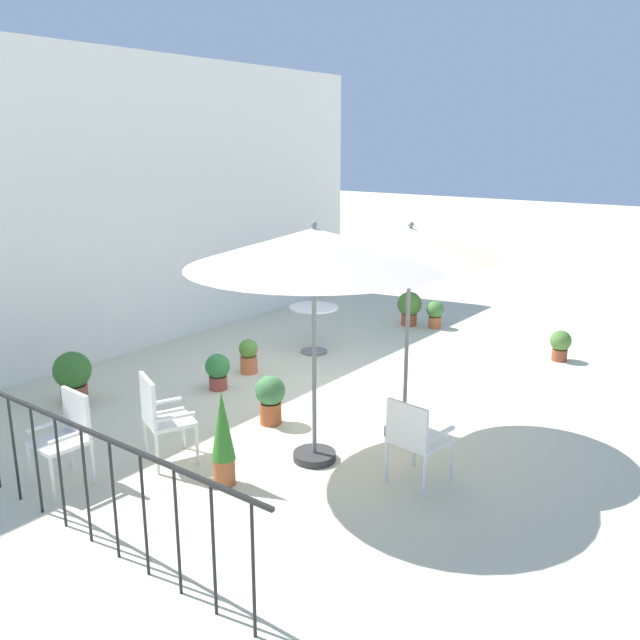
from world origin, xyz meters
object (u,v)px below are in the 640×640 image
(potted_plant_4, at_px, (223,437))
(potted_plant_7, at_px, (435,313))
(patio_chair_1, at_px, (161,414))
(potted_plant_1, at_px, (73,375))
(potted_plant_3, at_px, (249,355))
(cafe_table_0, at_px, (314,321))
(patio_umbrella_0, at_px, (410,246))
(potted_plant_5, at_px, (561,344))
(potted_plant_6, at_px, (218,370))
(potted_plant_2, at_px, (270,397))
(patio_chair_0, at_px, (66,432))
(patio_umbrella_1, at_px, (314,249))
(potted_plant_0, at_px, (409,306))
(patio_chair_2, at_px, (415,436))

(potted_plant_4, bearing_deg, potted_plant_7, 9.53)
(patio_chair_1, distance_m, potted_plant_1, 2.17)
(potted_plant_3, bearing_deg, cafe_table_0, -6.58)
(patio_umbrella_0, xyz_separation_m, potted_plant_7, (4.19, 1.84, -1.85))
(potted_plant_4, distance_m, potted_plant_5, 5.82)
(potted_plant_1, distance_m, potted_plant_6, 1.79)
(potted_plant_7, bearing_deg, potted_plant_1, 161.92)
(cafe_table_0, xyz_separation_m, potted_plant_1, (-3.44, 1.10, -0.14))
(potted_plant_5, xyz_separation_m, potted_plant_6, (-3.91, 3.18, 0.01))
(potted_plant_2, distance_m, potted_plant_5, 4.73)
(cafe_table_0, distance_m, patio_chair_1, 3.97)
(potted_plant_3, height_order, potted_plant_7, potted_plant_3)
(patio_chair_0, bearing_deg, potted_plant_3, 13.32)
(patio_umbrella_1, bearing_deg, cafe_table_0, 37.85)
(patio_chair_0, bearing_deg, potted_plant_4, -54.73)
(potted_plant_3, xyz_separation_m, potted_plant_4, (-2.47, -2.00, 0.23))
(patio_umbrella_0, relative_size, potted_plant_3, 4.83)
(potted_plant_2, xyz_separation_m, potted_plant_4, (-1.34, -0.59, 0.16))
(cafe_table_0, relative_size, potted_plant_0, 1.25)
(patio_umbrella_0, xyz_separation_m, potted_plant_3, (0.49, 2.80, -1.86))
(patio_chair_2, xyz_separation_m, potted_plant_2, (0.25, 2.02, -0.17))
(patio_umbrella_1, distance_m, potted_plant_3, 3.41)
(patio_chair_0, distance_m, potted_plant_7, 7.03)
(patio_chair_0, height_order, potted_plant_6, patio_chair_0)
(potted_plant_4, xyz_separation_m, potted_plant_5, (5.67, -1.30, -0.23))
(patio_umbrella_0, bearing_deg, potted_plant_6, 94.79)
(patio_umbrella_1, distance_m, potted_plant_4, 1.96)
(patio_chair_0, xyz_separation_m, patio_chair_2, (1.95, -2.64, -0.01))
(potted_plant_0, xyz_separation_m, potted_plant_6, (-4.29, 0.40, -0.08))
(cafe_table_0, height_order, potted_plant_6, cafe_table_0)
(potted_plant_2, height_order, potted_plant_3, potted_plant_2)
(potted_plant_0, height_order, potted_plant_7, potted_plant_0)
(potted_plant_2, relative_size, potted_plant_5, 1.25)
(potted_plant_3, bearing_deg, potted_plant_4, -141.07)
(potted_plant_6, bearing_deg, potted_plant_2, -108.00)
(patio_chair_1, xyz_separation_m, potted_plant_2, (1.40, -0.22, -0.21))
(patio_umbrella_1, height_order, potted_plant_1, patio_umbrella_1)
(patio_umbrella_1, distance_m, potted_plant_0, 5.75)
(potted_plant_1, height_order, potted_plant_7, potted_plant_1)
(potted_plant_1, xyz_separation_m, potted_plant_7, (5.84, -1.91, -0.10))
(patio_chair_0, distance_m, potted_plant_6, 2.71)
(patio_umbrella_0, distance_m, potted_plant_2, 2.36)
(patio_umbrella_1, xyz_separation_m, potted_plant_6, (0.84, 2.25, -1.91))
(patio_umbrella_0, relative_size, potted_plant_7, 4.95)
(patio_chair_0, distance_m, potted_plant_3, 3.43)
(potted_plant_5, relative_size, potted_plant_7, 0.97)
(cafe_table_0, xyz_separation_m, patio_chair_0, (-4.63, -0.64, 0.00))
(patio_chair_2, distance_m, potted_plant_0, 5.75)
(potted_plant_6, bearing_deg, potted_plant_1, 143.36)
(potted_plant_1, bearing_deg, potted_plant_6, -36.64)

